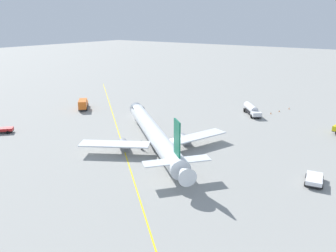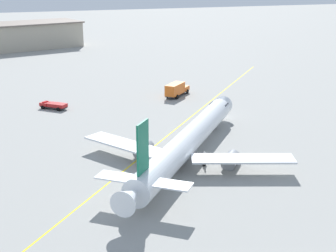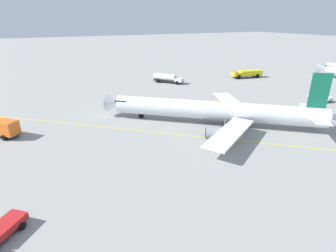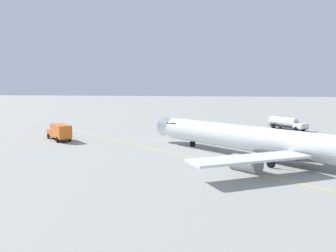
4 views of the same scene
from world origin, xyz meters
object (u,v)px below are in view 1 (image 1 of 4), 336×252
Objects in this scene: fuel_tanker_truck at (252,109)px; catering_truck_truck at (83,104)px; airliner_main at (154,135)px; safety_cone_far at (289,108)px; safety_cone_near at (271,113)px; safety_cone_mid at (279,111)px; ops_pickup_truck at (1,130)px; pushback_tug_truck at (314,179)px.

fuel_tanker_truck is 1.20× the size of catering_truck_truck.
airliner_main is 68.77× the size of safety_cone_far.
safety_cone_far is at bearing -107.06° from safety_cone_near.
safety_cone_near is at bearing 72.94° from safety_cone_mid.
fuel_tanker_truck is 16.72× the size of safety_cone_near.
safety_cone_near and safety_cone_mid have the same top height.
fuel_tanker_truck is 6.11m from safety_cone_near.
safety_cone_mid is (-5.75, -7.79, -1.31)m from fuel_tanker_truck.
fuel_tanker_truck reaches higher than safety_cone_far.
ops_pickup_truck is 82.57m from safety_cone_far.
pushback_tug_truck is at bearing -4.12° from fuel_tanker_truck.
airliner_main is 42.82m from safety_cone_near.
ops_pickup_truck is at bearing 92.88° from pushback_tug_truck.
catering_truck_truck is 64.51m from safety_cone_far.
safety_cone_far is (-1.52, -4.95, 0.00)m from safety_cone_mid.
safety_cone_far is at bearing 110.49° from fuel_tanker_truck.
airliner_main is at bearing 73.64° from safety_cone_near.
safety_cone_far is (-51.03, -64.92, -0.53)m from ops_pickup_truck.
airliner_main is 68.77× the size of safety_cone_mid.
fuel_tanker_truck is 68.10m from ops_pickup_truck.
safety_cone_near is 1.00× the size of safety_cone_far.
safety_cone_far is (-7.27, -12.74, -1.31)m from fuel_tanker_truck.
fuel_tanker_truck is 14.73m from safety_cone_far.
airliner_main is 46.92m from safety_cone_mid.
fuel_tanker_truck reaches higher than ops_pickup_truck.
airliner_main is at bearing 82.08° from pushback_tug_truck.
catering_truck_truck is 1.39× the size of ops_pickup_truck.
airliner_main reaches higher than ops_pickup_truck.
catering_truck_truck is at bearing 35.37° from safety_cone_far.
catering_truck_truck is 57.44m from safety_cone_near.
airliner_main is 39.87m from catering_truck_truck.
safety_cone_mid is at bearing 72.94° from safety_cone_far.
ops_pickup_truck reaches higher than safety_cone_far.
ops_pickup_truck is (36.26, 15.02, -1.80)m from airliner_main.
safety_cone_far is at bearing -175.42° from ops_pickup_truck.
pushback_tug_truck is at bearing -138.13° from airliner_main.
pushback_tug_truck is 0.71× the size of catering_truck_truck.
safety_cone_far is (-14.77, -49.90, -2.34)m from airliner_main.
safety_cone_mid is at bearing 103.77° from fuel_tanker_truck.
catering_truck_truck is (37.83, -12.56, -0.94)m from airliner_main.
safety_cone_near is 4.10m from safety_cone_mid.
pushback_tug_truck reaches higher than safety_cone_far.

